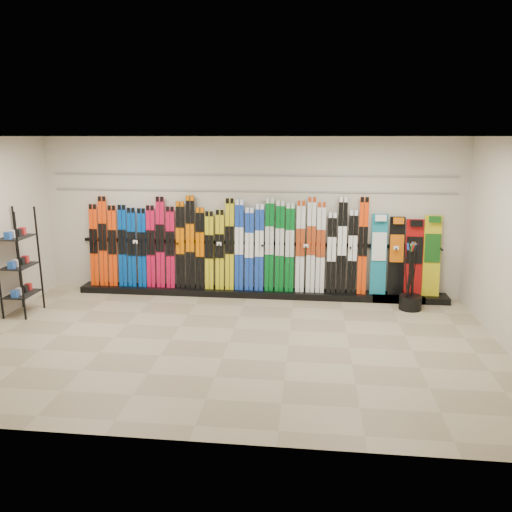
# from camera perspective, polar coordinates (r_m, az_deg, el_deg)

# --- Properties ---
(floor) EXTENTS (8.00, 8.00, 0.00)m
(floor) POSITION_cam_1_polar(r_m,az_deg,el_deg) (7.58, -3.13, -9.83)
(floor) COLOR gray
(floor) RESTS_ON ground
(back_wall) EXTENTS (8.00, 0.00, 8.00)m
(back_wall) POSITION_cam_1_polar(r_m,az_deg,el_deg) (9.55, -0.81, 4.47)
(back_wall) COLOR beige
(back_wall) RESTS_ON floor
(ceiling) EXTENTS (8.00, 8.00, 0.00)m
(ceiling) POSITION_cam_1_polar(r_m,az_deg,el_deg) (6.96, -3.45, 13.49)
(ceiling) COLOR silver
(ceiling) RESTS_ON back_wall
(ski_rack_base) EXTENTS (8.00, 0.40, 0.12)m
(ski_rack_base) POSITION_cam_1_polar(r_m,az_deg,el_deg) (9.65, 0.39, -4.24)
(ski_rack_base) COLOR black
(ski_rack_base) RESTS_ON floor
(skis) EXTENTS (5.37, 0.19, 1.81)m
(skis) POSITION_cam_1_polar(r_m,az_deg,el_deg) (9.53, -3.45, 1.07)
(skis) COLOR #F23A07
(skis) RESTS_ON ski_rack_base
(snowboards) EXTENTS (1.26, 0.23, 1.49)m
(snowboards) POSITION_cam_1_polar(r_m,az_deg,el_deg) (9.63, 16.74, 0.01)
(snowboards) COLOR #14728C
(snowboards) RESTS_ON ski_rack_base
(accessory_rack) EXTENTS (0.40, 0.60, 1.83)m
(accessory_rack) POSITION_cam_1_polar(r_m,az_deg,el_deg) (9.40, -25.47, -0.65)
(accessory_rack) COLOR black
(accessory_rack) RESTS_ON floor
(pole_bin) EXTENTS (0.39, 0.39, 0.25)m
(pole_bin) POSITION_cam_1_polar(r_m,az_deg,el_deg) (9.32, 17.22, -5.10)
(pole_bin) COLOR black
(pole_bin) RESTS_ON floor
(ski_poles) EXTENTS (0.24, 0.38, 1.18)m
(ski_poles) POSITION_cam_1_polar(r_m,az_deg,el_deg) (9.19, 17.25, -2.20)
(ski_poles) COLOR black
(ski_poles) RESTS_ON pole_bin
(slatwall_rail_0) EXTENTS (7.60, 0.02, 0.03)m
(slatwall_rail_0) POSITION_cam_1_polar(r_m,az_deg,el_deg) (9.47, -0.84, 7.44)
(slatwall_rail_0) COLOR gray
(slatwall_rail_0) RESTS_ON back_wall
(slatwall_rail_1) EXTENTS (7.60, 0.02, 0.03)m
(slatwall_rail_1) POSITION_cam_1_polar(r_m,az_deg,el_deg) (9.44, -0.84, 9.25)
(slatwall_rail_1) COLOR gray
(slatwall_rail_1) RESTS_ON back_wall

